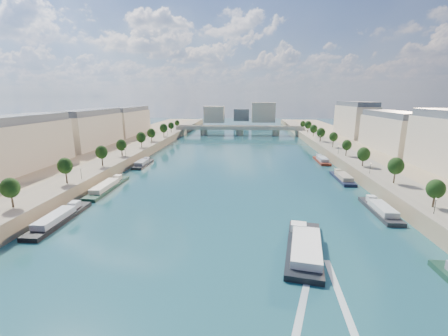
# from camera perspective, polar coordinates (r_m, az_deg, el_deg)

# --- Properties ---
(ground) EXTENTS (700.00, 700.00, 0.00)m
(ground) POSITION_cam_1_polar(r_m,az_deg,el_deg) (132.87, 1.70, -1.18)
(ground) COLOR #0D353C
(ground) RESTS_ON ground
(quay_left) EXTENTS (44.00, 520.00, 5.00)m
(quay_left) POSITION_cam_1_polar(r_m,az_deg,el_deg) (153.11, -26.31, 0.34)
(quay_left) COLOR #9E8460
(quay_left) RESTS_ON ground
(quay_right) EXTENTS (44.00, 520.00, 5.00)m
(quay_right) POSITION_cam_1_polar(r_m,az_deg,el_deg) (148.02, 30.79, -0.59)
(quay_right) COLOR #9E8460
(quay_right) RESTS_ON ground
(pave_left) EXTENTS (14.00, 520.00, 0.10)m
(pave_left) POSITION_cam_1_polar(r_m,az_deg,el_deg) (145.58, -21.31, 1.23)
(pave_left) COLOR gray
(pave_left) RESTS_ON quay_left
(pave_right) EXTENTS (14.00, 520.00, 0.10)m
(pave_right) POSITION_cam_1_polar(r_m,az_deg,el_deg) (141.36, 25.48, 0.49)
(pave_right) COLOR gray
(pave_right) RESTS_ON quay_right
(trees_left) EXTENTS (4.80, 268.80, 8.26)m
(trees_left) POSITION_cam_1_polar(r_m,az_deg,el_deg) (145.55, -20.45, 3.48)
(trees_left) COLOR #382B1E
(trees_left) RESTS_ON ground
(trees_right) EXTENTS (4.80, 268.80, 8.26)m
(trees_right) POSITION_cam_1_polar(r_m,az_deg,el_deg) (148.89, 23.61, 3.41)
(trees_right) COLOR #382B1E
(trees_right) RESTS_ON ground
(lamps_left) EXTENTS (0.36, 200.36, 4.28)m
(lamps_left) POSITION_cam_1_polar(r_m,az_deg,el_deg) (134.30, -21.47, 1.45)
(lamps_left) COLOR black
(lamps_left) RESTS_ON ground
(lamps_right) EXTENTS (0.36, 200.36, 4.28)m
(lamps_right) POSITION_cam_1_polar(r_m,az_deg,el_deg) (143.87, 23.21, 2.04)
(lamps_right) COLOR black
(lamps_right) RESTS_ON ground
(buildings_left) EXTENTS (16.00, 226.00, 23.20)m
(buildings_left) POSITION_cam_1_polar(r_m,az_deg,el_deg) (167.85, -28.62, 5.98)
(buildings_left) COLOR #C5B498
(buildings_left) RESTS_ON ground
(buildings_right) EXTENTS (16.00, 226.00, 23.20)m
(buildings_right) POSITION_cam_1_polar(r_m,az_deg,el_deg) (162.37, 33.64, 5.17)
(buildings_right) COLOR #C5B498
(buildings_right) RESTS_ON ground
(skyline) EXTENTS (79.00, 42.00, 22.00)m
(skyline) POSITION_cam_1_polar(r_m,az_deg,el_deg) (348.47, 3.84, 10.34)
(skyline) COLOR #C5B498
(skyline) RESTS_ON ground
(bridge) EXTENTS (112.00, 12.00, 8.15)m
(bridge) POSITION_cam_1_polar(r_m,az_deg,el_deg) (267.58, 2.99, 7.35)
(bridge) COLOR #C1B79E
(bridge) RESTS_ON ground
(tour_barge) EXTENTS (12.06, 26.91, 3.66)m
(tour_barge) POSITION_cam_1_polar(r_m,az_deg,el_deg) (71.20, 15.07, -14.35)
(tour_barge) COLOR black
(tour_barge) RESTS_ON ground
(wake) EXTENTS (12.30, 26.02, 0.04)m
(wake) POSITION_cam_1_polar(r_m,az_deg,el_deg) (57.89, 18.28, -22.79)
(wake) COLOR silver
(wake) RESTS_ON ground
(moored_barges_left) EXTENTS (5.00, 160.49, 3.60)m
(moored_barges_left) POSITION_cam_1_polar(r_m,az_deg,el_deg) (93.04, -29.75, -9.02)
(moored_barges_left) COLOR #1C2A3F
(moored_barges_left) RESTS_ON ground
(moored_barges_right) EXTENTS (5.00, 163.51, 3.60)m
(moored_barges_right) POSITION_cam_1_polar(r_m,az_deg,el_deg) (96.64, 28.70, -8.09)
(moored_barges_right) COLOR black
(moored_barges_right) RESTS_ON ground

